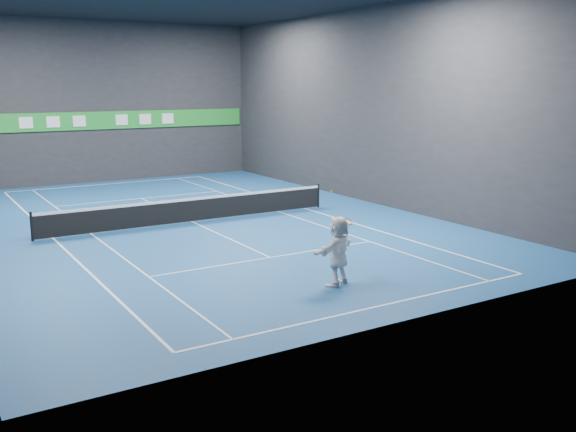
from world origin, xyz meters
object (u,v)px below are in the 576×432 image
player (338,251)px  tennis_net (192,209)px  tennis_ball (332,192)px  tennis_racket (347,224)px

player → tennis_net: player is taller
tennis_ball → tennis_net: tennis_ball is taller
player → tennis_net: bearing=-112.9°
tennis_ball → tennis_net: bearing=90.8°
player → tennis_ball: size_ratio=30.85×
tennis_ball → tennis_racket: tennis_ball is taller
player → tennis_racket: player is taller
player → tennis_net: (-0.20, 9.86, -0.45)m
player → tennis_ball: 1.66m
tennis_ball → tennis_net: (-0.13, 9.62, -2.09)m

